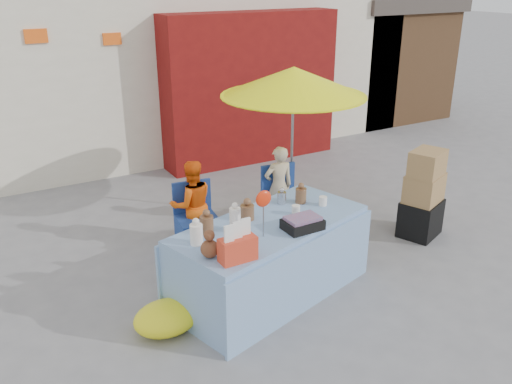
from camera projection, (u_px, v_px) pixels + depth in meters
ground at (267, 303)px, 5.64m from camera, size 80.00×80.00×0.00m
market_table at (270, 258)px, 5.67m from camera, size 2.36×1.55×1.31m
chair_left at (198, 232)px, 6.62m from camera, size 0.54×0.53×0.85m
chair_right at (284, 211)px, 7.20m from camera, size 0.54×0.53×0.85m
vendor_orange at (192, 205)px, 6.61m from camera, size 0.60×0.50×1.13m
vendor_beige at (278, 187)px, 7.20m from camera, size 0.44×0.32×1.11m
umbrella at (294, 82)px, 6.95m from camera, size 1.90×1.90×2.09m
box_stack at (423, 197)px, 6.92m from camera, size 0.65×0.59×1.16m
tarp_bundle at (167, 318)px, 5.16m from camera, size 0.66×0.53×0.29m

